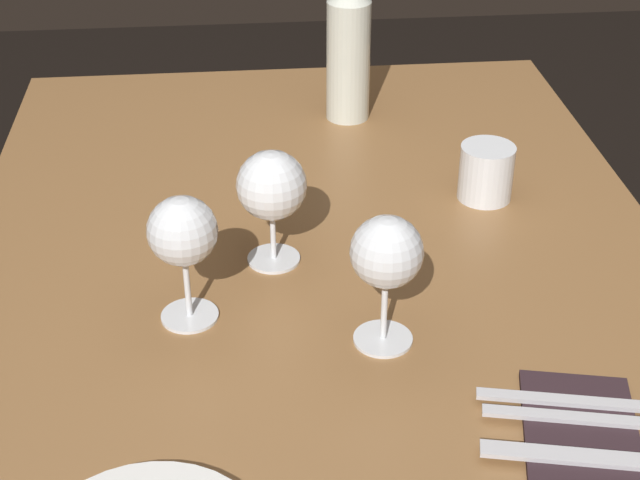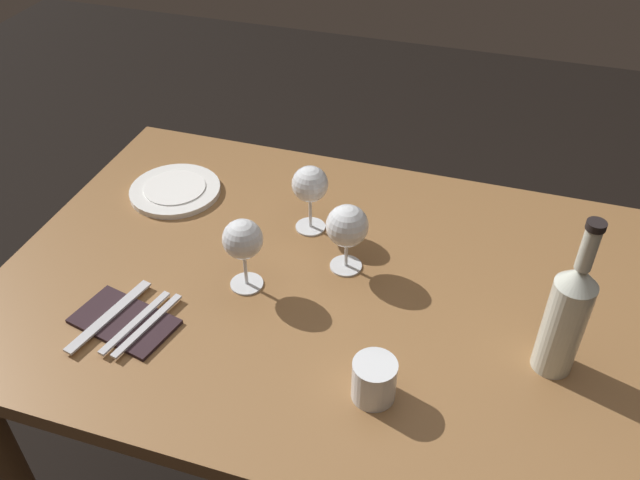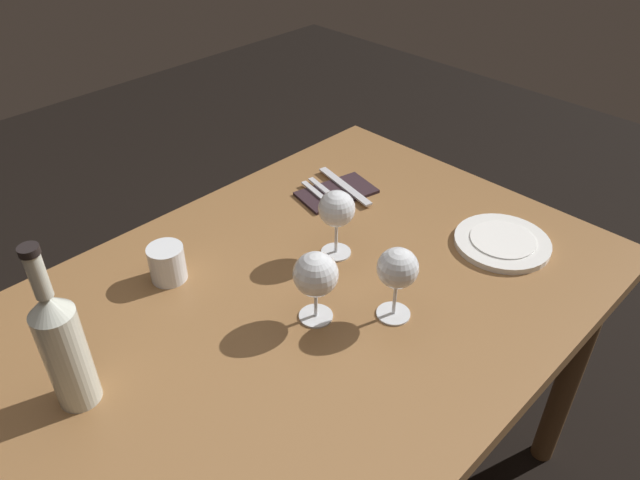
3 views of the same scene
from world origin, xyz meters
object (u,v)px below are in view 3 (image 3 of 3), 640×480
wine_bottle (63,346)px  folded_napkin (336,193)px  fork_outer (323,198)px  fork_inner (330,194)px  dinner_plate (502,242)px  table_knife (345,186)px  wine_glass_left (337,210)px  wine_glass_right (398,270)px  wine_glass_centre (316,275)px  water_tumbler (167,265)px

wine_bottle → folded_napkin: (0.76, 0.14, -0.12)m
wine_bottle → fork_outer: size_ratio=1.76×
fork_inner → dinner_plate: bearing=-72.5°
dinner_plate → table_knife: (-0.07, 0.41, 0.00)m
dinner_plate → folded_napkin: bearing=104.3°
dinner_plate → folded_napkin: dinner_plate is taller
wine_glass_left → folded_napkin: (0.18, 0.17, -0.11)m
wine_glass_left → dinner_plate: (0.28, -0.24, -0.10)m
folded_napkin → fork_outer: (-0.05, 0.00, 0.01)m
wine_glass_right → wine_bottle: bearing=154.9°
wine_glass_centre → table_knife: 0.48m
fork_inner → folded_napkin: bearing=0.0°
wine_bottle → fork_inner: 0.76m
wine_glass_centre → wine_glass_left: bearing=32.7°
wine_glass_left → wine_bottle: (-0.59, 0.03, 0.01)m
wine_glass_right → water_tumbler: bearing=121.1°
fork_inner → table_knife: 0.06m
wine_bottle → dinner_plate: wine_bottle is taller
folded_napkin → fork_outer: fork_outer is taller
dinner_plate → fork_outer: (-0.15, 0.41, 0.00)m
wine_glass_right → water_tumbler: (-0.24, 0.40, -0.08)m
wine_glass_left → water_tumbler: 0.37m
wine_bottle → table_knife: bearing=9.7°
dinner_plate → table_knife: bearing=100.3°
wine_glass_centre → table_knife: bearing=36.1°
wine_glass_left → folded_napkin: size_ratio=0.74×
folded_napkin → wine_glass_centre: bearing=-141.6°
folded_napkin → dinner_plate: bearing=-75.7°
water_tumbler → dinner_plate: size_ratio=0.37×
water_tumbler → fork_inner: water_tumbler is taller
wine_glass_right → water_tumbler: size_ratio=2.00×
wine_glass_centre → wine_bottle: (-0.41, 0.14, 0.02)m
folded_napkin → fork_inner: bearing=180.0°
table_knife → wine_glass_left: bearing=-141.3°
wine_bottle → fork_inner: wine_bottle is taller
dinner_plate → fork_inner: (-0.13, 0.41, 0.00)m
table_knife → wine_glass_centre: bearing=-143.9°
table_knife → wine_bottle: bearing=-170.3°
fork_inner → fork_outer: size_ratio=1.00×
wine_glass_centre → folded_napkin: bearing=38.4°
wine_glass_right → dinner_plate: (0.35, -0.03, -0.10)m
wine_glass_right → fork_outer: size_ratio=0.87×
fork_outer → table_knife: same height
wine_glass_centre → dinner_plate: bearing=-16.2°
wine_glass_centre → fork_inner: 0.44m
wine_glass_left → water_tumbler: size_ratio=2.01×
wine_glass_left → wine_glass_centre: size_ratio=1.04×
folded_napkin → fork_outer: bearing=180.0°
water_tumbler → wine_glass_left: bearing=-31.6°
wine_bottle → table_knife: wine_bottle is taller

